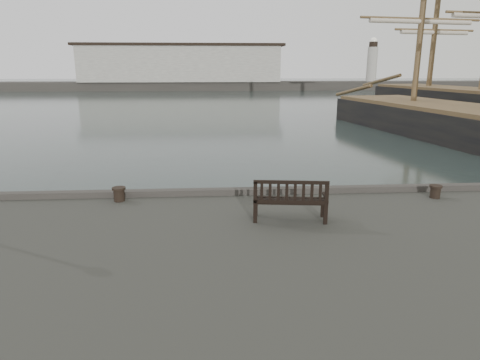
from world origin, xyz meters
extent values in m
plane|color=black|center=(0.00, 0.00, 0.00)|extent=(400.00, 400.00, 0.00)
cube|color=#383530|center=(0.00, 92.00, 1.00)|extent=(140.00, 8.00, 2.00)
cube|color=#B8B7AA|center=(-8.00, 92.00, 6.00)|extent=(46.00, 9.00, 8.00)
cube|color=black|center=(-8.00, 92.00, 10.30)|extent=(48.00, 9.50, 0.60)
cylinder|color=#B8B7AA|center=(38.00, 92.00, 6.00)|extent=(2.40, 2.40, 8.00)
sphere|color=silver|center=(38.00, 92.00, 11.40)|extent=(1.61, 1.61, 1.61)
cube|color=black|center=(0.78, -2.48, 2.06)|extent=(1.90, 0.86, 0.05)
cube|color=black|center=(0.75, -2.75, 2.34)|extent=(1.83, 0.30, 0.55)
cube|color=black|center=(0.78, -2.48, 1.81)|extent=(1.78, 0.76, 0.50)
cylinder|color=black|center=(-3.85, -0.60, 1.76)|extent=(0.47, 0.47, 0.41)
cylinder|color=black|center=(5.43, -0.92, 1.75)|extent=(0.47, 0.47, 0.38)
cube|color=black|center=(27.97, 32.40, 0.46)|extent=(11.61, 32.55, 4.56)
cylinder|color=brown|center=(26.61, 41.23, 12.75)|extent=(0.64, 0.64, 20.04)
camera|label=1|loc=(-1.17, -12.63, 5.32)|focal=32.00mm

